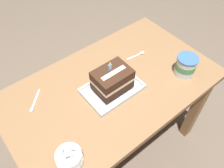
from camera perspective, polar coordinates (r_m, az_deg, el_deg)
The scene contains 8 objects.
ground_plane at distance 1.87m, azimuth -0.03°, elevation -14.58°, with size 8.00×8.00×0.00m, color #6B5B4C.
dining_table at distance 1.34m, azimuth -0.05°, elevation -3.33°, with size 1.16×0.69×0.72m.
foil_tray at distance 1.23m, azimuth 0.05°, elevation -1.24°, with size 0.30×0.21×0.02m.
birthday_cake at distance 1.17m, azimuth 0.05°, elevation 1.07°, with size 0.18×0.14×0.17m.
bowl_stack at distance 1.02m, azimuth -10.41°, elevation -17.39°, with size 0.11×0.11×0.11m.
ice_cream_tub at distance 1.33m, azimuth 17.61°, elevation 4.35°, with size 0.11×0.11×0.12m.
serving_spoon_near_tray at distance 1.24m, azimuth -18.68°, elevation -4.82°, with size 0.11×0.11×0.01m.
serving_spoon_by_bowls at distance 1.43m, azimuth 6.89°, elevation 7.41°, with size 0.13×0.04×0.01m.
Camera 1 is at (-0.50, -0.62, 1.69)m, focal length 37.31 mm.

